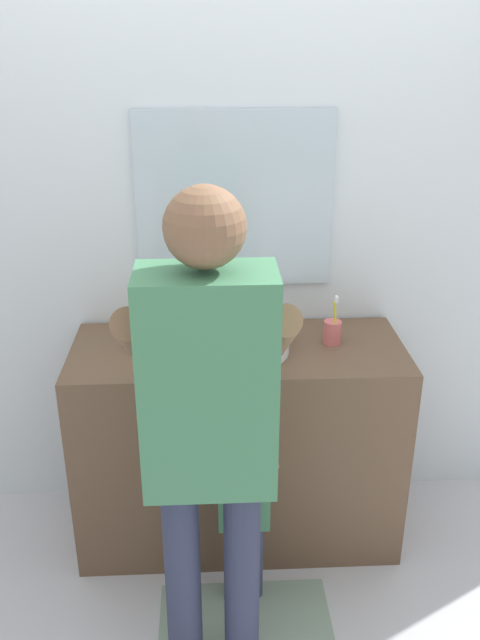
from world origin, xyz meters
TOP-DOWN VIEW (x-y plane):
  - ground_plane at (0.00, 0.00)m, footprint 14.00×14.00m
  - back_wall at (0.00, 0.62)m, footprint 4.40×0.10m
  - vanity_cabinet at (0.00, 0.30)m, footprint 1.32×0.54m
  - sink_basin at (0.00, 0.28)m, footprint 0.40×0.40m
  - faucet at (0.00, 0.52)m, footprint 0.18×0.14m
  - toothbrush_cup at (0.38, 0.33)m, footprint 0.07×0.07m
  - soap_bottle at (-0.40, 0.29)m, footprint 0.06×0.06m
  - bath_mat at (0.00, -0.25)m, footprint 0.64×0.40m
  - child_toddler at (0.00, -0.10)m, footprint 0.25×0.25m
  - adult_parent at (-0.12, -0.37)m, footprint 0.52×0.55m

SIDE VIEW (x-z plane):
  - ground_plane at x=0.00m, z-range 0.00..0.00m
  - bath_mat at x=0.00m, z-range 0.00..0.02m
  - vanity_cabinet at x=0.00m, z-range 0.00..0.89m
  - child_toddler at x=0.00m, z-range 0.08..0.89m
  - toothbrush_cup at x=0.38m, z-range 0.84..1.05m
  - sink_basin at x=0.00m, z-range 0.89..1.00m
  - soap_bottle at x=-0.40m, z-range 0.88..1.04m
  - faucet at x=0.00m, z-range 0.88..1.06m
  - adult_parent at x=-0.12m, z-range 0.17..1.86m
  - back_wall at x=0.00m, z-range 0.00..2.70m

